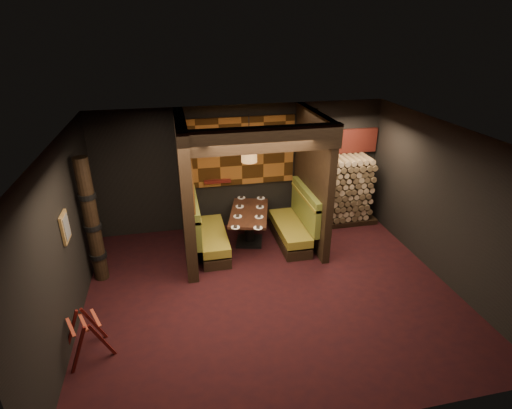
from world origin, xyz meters
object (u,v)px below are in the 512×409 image
(dining_table, at_px, (249,222))
(totem_column, at_px, (92,222))
(booth_bench_left, at_px, (208,234))
(booth_bench_right, at_px, (294,225))
(firewood_stack, at_px, (341,191))
(pendant_lamp, at_px, (249,151))
(luggage_rack, at_px, (86,335))

(dining_table, height_order, totem_column, totem_column)
(booth_bench_left, height_order, booth_bench_right, same)
(booth_bench_left, bearing_deg, totem_column, -165.25)
(booth_bench_right, height_order, firewood_stack, firewood_stack)
(booth_bench_right, height_order, dining_table, booth_bench_right)
(dining_table, bearing_deg, firewood_stack, 13.04)
(booth_bench_right, xyz_separation_m, firewood_stack, (1.35, 0.70, 0.42))
(dining_table, distance_m, firewood_stack, 2.41)
(booth_bench_right, relative_size, firewood_stack, 0.92)
(booth_bench_left, bearing_deg, pendant_lamp, 6.89)
(booth_bench_left, distance_m, booth_bench_right, 1.89)
(booth_bench_left, xyz_separation_m, booth_bench_right, (1.89, 0.00, 0.00))
(totem_column, bearing_deg, firewood_stack, 13.19)
(booth_bench_left, height_order, luggage_rack, booth_bench_left)
(luggage_rack, distance_m, totem_column, 2.16)
(booth_bench_right, xyz_separation_m, dining_table, (-0.97, 0.16, 0.12))
(totem_column, bearing_deg, dining_table, 13.30)
(booth_bench_right, xyz_separation_m, luggage_rack, (-3.90, -2.54, -0.04))
(booth_bench_right, distance_m, dining_table, 0.99)
(dining_table, xyz_separation_m, totem_column, (-3.01, -0.71, 0.67))
(totem_column, height_order, firewood_stack, totem_column)
(booth_bench_left, xyz_separation_m, luggage_rack, (-2.01, -2.54, -0.04))
(booth_bench_left, relative_size, booth_bench_right, 1.00)
(booth_bench_left, bearing_deg, dining_table, 9.93)
(booth_bench_right, relative_size, luggage_rack, 2.03)
(pendant_lamp, bearing_deg, booth_bench_right, -6.52)
(dining_table, distance_m, totem_column, 3.16)
(pendant_lamp, bearing_deg, booth_bench_left, -173.11)
(booth_bench_left, height_order, totem_column, totem_column)
(pendant_lamp, relative_size, luggage_rack, 1.21)
(luggage_rack, xyz_separation_m, firewood_stack, (5.26, 3.24, 0.46))
(dining_table, bearing_deg, booth_bench_right, -9.41)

